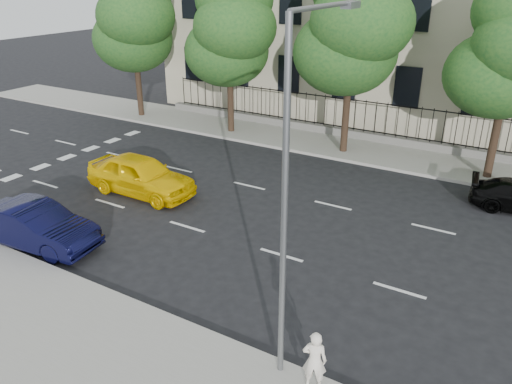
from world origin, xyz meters
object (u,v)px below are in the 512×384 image
street_light (297,165)px  navy_sedan (36,226)px  woman_near (314,360)px  yellow_taxi (141,175)px

street_light → navy_sedan: (-10.13, 0.57, -4.39)m
street_light → woman_near: street_light is taller
street_light → woman_near: bearing=-35.3°
navy_sedan → woman_near: bearing=-102.0°
street_light → yellow_taxi: (-10.05, 5.75, -4.31)m
street_light → woman_near: size_ratio=5.34×
navy_sedan → woman_near: (11.02, -1.20, 0.14)m
street_light → yellow_taxi: street_light is taller
yellow_taxi → street_light: bearing=-119.9°
yellow_taxi → navy_sedan: bearing=179.0°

